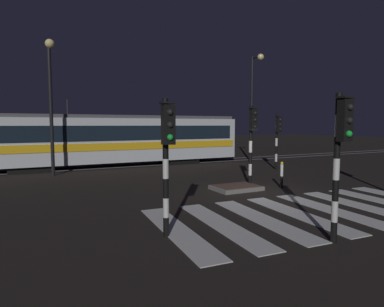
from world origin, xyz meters
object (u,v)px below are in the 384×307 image
(traffic_light_corner_far_right, at_px, (278,133))
(traffic_light_median_centre, at_px, (252,134))
(traffic_light_kerb_mid_left, at_px, (341,145))
(street_lamp_trackside_left, at_px, (51,92))
(street_lamp_trackside_right, at_px, (254,96))
(traffic_light_corner_near_left, at_px, (167,147))
(bollard_island_edge, at_px, (282,175))
(tram, at_px, (111,139))

(traffic_light_corner_far_right, xyz_separation_m, traffic_light_median_centre, (-4.69, -3.72, 0.12))
(traffic_light_corner_far_right, height_order, traffic_light_kerb_mid_left, traffic_light_kerb_mid_left)
(street_lamp_trackside_left, relative_size, street_lamp_trackside_right, 0.91)
(traffic_light_corner_near_left, bearing_deg, traffic_light_median_centre, 36.91)
(street_lamp_trackside_left, bearing_deg, traffic_light_median_centre, -43.27)
(traffic_light_median_centre, bearing_deg, traffic_light_corner_far_right, 38.46)
(traffic_light_median_centre, bearing_deg, street_lamp_trackside_left, 136.73)
(traffic_light_corner_near_left, bearing_deg, street_lamp_trackside_right, 45.72)
(traffic_light_corner_far_right, distance_m, traffic_light_corner_near_left, 12.97)
(bollard_island_edge, bearing_deg, traffic_light_median_centre, 143.54)
(traffic_light_corner_far_right, xyz_separation_m, bollard_island_edge, (-3.68, -4.47, -1.60))
(bollard_island_edge, bearing_deg, tram, 114.59)
(traffic_light_corner_near_left, xyz_separation_m, tram, (1.86, 13.79, -0.39))
(traffic_light_corner_far_right, relative_size, traffic_light_median_centre, 0.95)
(traffic_light_kerb_mid_left, height_order, street_lamp_trackside_left, street_lamp_trackside_left)
(traffic_light_corner_far_right, bearing_deg, traffic_light_kerb_mid_left, -125.21)
(tram, bearing_deg, traffic_light_corner_far_right, -34.90)
(street_lamp_trackside_right, bearing_deg, traffic_light_corner_far_right, -105.81)
(traffic_light_corner_near_left, xyz_separation_m, street_lamp_trackside_left, (-1.74, 11.09, 2.17))
(traffic_light_corner_near_left, xyz_separation_m, bollard_island_edge, (6.59, 3.45, -1.59))
(street_lamp_trackside_left, relative_size, tram, 0.39)
(street_lamp_trackside_right, relative_size, bollard_island_edge, 6.67)
(traffic_light_median_centre, height_order, bollard_island_edge, traffic_light_median_centre)
(traffic_light_kerb_mid_left, relative_size, street_lamp_trackside_left, 0.49)
(traffic_light_kerb_mid_left, height_order, street_lamp_trackside_right, street_lamp_trackside_right)
(traffic_light_kerb_mid_left, distance_m, tram, 15.92)
(street_lamp_trackside_left, distance_m, tram, 5.18)
(traffic_light_corner_far_right, relative_size, traffic_light_kerb_mid_left, 0.98)
(traffic_light_kerb_mid_left, bearing_deg, street_lamp_trackside_left, 110.67)
(traffic_light_median_centre, distance_m, bollard_island_edge, 2.13)
(traffic_light_corner_far_right, bearing_deg, tram, 145.10)
(tram, bearing_deg, traffic_light_corner_near_left, -97.69)
(traffic_light_kerb_mid_left, xyz_separation_m, tram, (-1.36, 15.86, -0.45))
(street_lamp_trackside_left, height_order, tram, street_lamp_trackside_left)
(street_lamp_trackside_right, xyz_separation_m, tram, (-9.46, 2.18, -2.92))
(traffic_light_corner_near_left, height_order, tram, tram)
(tram, xyz_separation_m, bollard_island_edge, (4.73, -10.34, -1.19))
(tram, bearing_deg, bollard_island_edge, -65.41)
(street_lamp_trackside_left, distance_m, bollard_island_edge, 11.92)
(tram, height_order, bollard_island_edge, tram)
(traffic_light_corner_far_right, bearing_deg, traffic_light_corner_near_left, -142.38)
(traffic_light_corner_near_left, relative_size, tram, 0.19)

